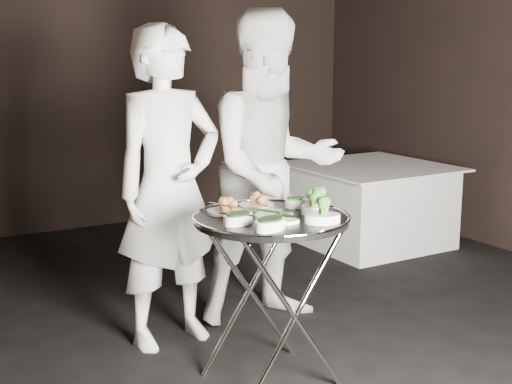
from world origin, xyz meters
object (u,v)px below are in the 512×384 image
waiter_right (273,169)px  dining_table (370,205)px  tray_stand (271,292)px  waiter_left (169,188)px  serving_tray (271,218)px

waiter_right → dining_table: waiter_right is taller
tray_stand → dining_table: size_ratio=0.70×
waiter_right → dining_table: size_ratio=1.58×
tray_stand → waiter_left: 0.87m
dining_table → tray_stand: bearing=-138.9°
waiter_left → dining_table: (2.29, 1.08, -0.55)m
waiter_right → dining_table: (1.61, 1.06, -0.60)m
waiter_left → dining_table: 2.59m
tray_stand → waiter_left: (-0.23, 0.72, 0.42)m
tray_stand → waiter_left: waiter_left is taller
waiter_right → dining_table: 2.02m
waiter_right → tray_stand: bearing=-114.6°
waiter_left → dining_table: waiter_left is taller
tray_stand → waiter_left: bearing=107.7°
serving_tray → waiter_right: size_ratio=0.41×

